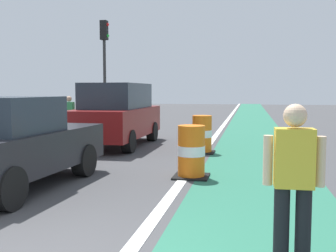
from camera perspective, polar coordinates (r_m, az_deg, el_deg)
name	(u,v)px	position (r m, az deg, el deg)	size (l,w,h in m)	color
bike_lane_strip	(254,139)	(15.49, 12.05, -1.78)	(2.50, 80.00, 0.01)	#286B51
lane_divider_stripe	(214,138)	(15.54, 6.52, -1.67)	(0.20, 80.00, 0.01)	silver
skateboarder_on_lane	(293,186)	(4.05, 17.25, -8.06)	(0.57, 0.81, 1.69)	black
parked_sedan_nearest	(10,144)	(7.97, -21.38, -2.37)	(2.10, 4.20, 1.70)	black
parked_suv_second	(117,114)	(13.30, -7.17, 1.65)	(1.93, 4.61, 2.04)	maroon
traffic_barrel_front	(191,152)	(8.43, 3.31, -3.70)	(0.73, 0.73, 1.09)	orange
traffic_barrel_mid	(202,135)	(11.77, 4.82, -1.22)	(0.73, 0.73, 1.09)	orange
traffic_light_corner	(105,55)	(19.72, -8.94, 9.89)	(0.41, 0.32, 5.10)	#2D2D2D
pedestrian_crossing	(69,117)	(14.98, -13.74, 1.26)	(0.34, 0.20, 1.61)	#33333D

